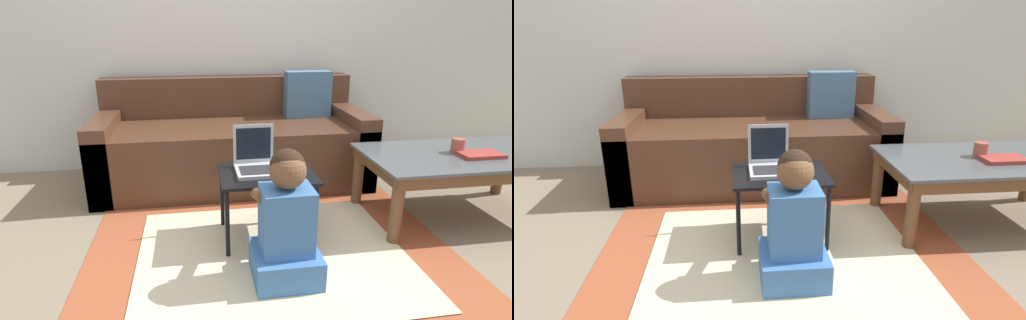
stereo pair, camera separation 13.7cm
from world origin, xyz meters
The scene contains 11 objects.
ground_plane centered at (0.00, 0.00, 0.00)m, with size 16.00×16.00×0.00m, color #7F705B.
wall_back centered at (0.00, 1.57, 1.25)m, with size 9.00×0.06×2.50m.
area_rug centered at (0.10, -0.03, 0.00)m, with size 1.98×1.61×0.01m.
couch centered at (0.02, 1.11, 0.29)m, with size 2.01×0.83×0.83m.
coffee_table centered at (1.34, 0.26, 0.36)m, with size 1.19×0.65×0.42m.
laptop_desk centered at (0.10, 0.17, 0.35)m, with size 0.52×0.40×0.40m.
laptop centered at (0.05, 0.21, 0.44)m, with size 0.23×0.24×0.24m.
computer_mouse centered at (0.24, 0.18, 0.42)m, with size 0.07×0.09×0.04m.
person_seated centered at (0.12, -0.23, 0.29)m, with size 0.32×0.38×0.66m.
cup_on_table centered at (1.33, 0.28, 0.47)m, with size 0.08×0.08×0.09m.
book_on_table centered at (1.42, 0.19, 0.43)m, with size 0.26×0.15×0.02m.
Camera 1 is at (-0.28, -1.86, 1.18)m, focal length 28.00 mm.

